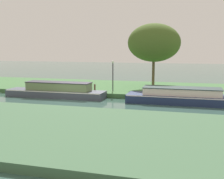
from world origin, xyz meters
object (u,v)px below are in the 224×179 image
at_px(navy_narrowboat, 177,96).
at_px(lamp_post, 113,72).
at_px(slate_barge, 57,91).
at_px(willow_tree_left, 154,43).
at_px(mooring_post_far, 95,88).
at_px(mooring_post_near, 145,91).

bearing_deg(navy_narrowboat, lamp_post, 158.18).
xyz_separation_m(slate_barge, willow_tree_left, (7.96, 5.90, 4.35)).
bearing_deg(slate_barge, mooring_post_far, 25.93).
bearing_deg(mooring_post_near, slate_barge, -169.01).
height_order(willow_tree_left, mooring_post_near, willow_tree_left).
distance_m(slate_barge, lamp_post, 5.47).
relative_size(navy_narrowboat, mooring_post_far, 11.17).
distance_m(navy_narrowboat, mooring_post_near, 3.24).
xyz_separation_m(slate_barge, mooring_post_far, (3.13, 1.52, 0.17)).
distance_m(slate_barge, willow_tree_left, 10.82).
xyz_separation_m(slate_barge, navy_narrowboat, (10.70, 0.00, -0.00)).
height_order(slate_barge, mooring_post_far, slate_barge).
relative_size(slate_barge, mooring_post_far, 13.21).
xyz_separation_m(willow_tree_left, mooring_post_far, (-4.83, -4.37, -4.18)).
distance_m(slate_barge, mooring_post_far, 3.49).
bearing_deg(willow_tree_left, navy_narrowboat, -65.05).
relative_size(lamp_post, mooring_post_far, 4.09).
bearing_deg(mooring_post_near, mooring_post_far, 180.00).
bearing_deg(lamp_post, slate_barge, -152.23).
distance_m(navy_narrowboat, willow_tree_left, 7.83).
bearing_deg(willow_tree_left, mooring_post_far, -137.80).
bearing_deg(mooring_post_far, slate_barge, -154.07).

